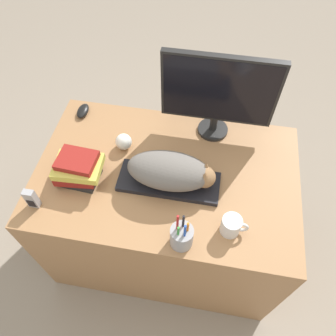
% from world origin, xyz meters
% --- Properties ---
extents(ground_plane, '(12.00, 12.00, 0.00)m').
position_xyz_m(ground_plane, '(0.00, 0.00, 0.00)').
color(ground_plane, gray).
extents(desk, '(1.19, 0.76, 0.74)m').
position_xyz_m(desk, '(0.00, 0.38, 0.37)').
color(desk, '#9E7047').
rests_on(desk, ground_plane).
extents(keyboard, '(0.44, 0.16, 0.02)m').
position_xyz_m(keyboard, '(0.02, 0.33, 0.75)').
color(keyboard, black).
rests_on(keyboard, desk).
extents(cat, '(0.37, 0.18, 0.15)m').
position_xyz_m(cat, '(0.03, 0.33, 0.84)').
color(cat, '#66605B').
rests_on(cat, keyboard).
extents(monitor, '(0.51, 0.15, 0.43)m').
position_xyz_m(monitor, '(0.18, 0.67, 0.99)').
color(monitor, black).
rests_on(monitor, desk).
extents(computer_mouse, '(0.05, 0.10, 0.03)m').
position_xyz_m(computer_mouse, '(-0.49, 0.68, 0.76)').
color(computer_mouse, black).
rests_on(computer_mouse, desk).
extents(coffee_mug, '(0.11, 0.08, 0.09)m').
position_xyz_m(coffee_mug, '(0.30, 0.15, 0.78)').
color(coffee_mug, silver).
rests_on(coffee_mug, desk).
extents(pen_cup, '(0.09, 0.09, 0.20)m').
position_xyz_m(pen_cup, '(0.12, 0.07, 0.80)').
color(pen_cup, '#939399').
rests_on(pen_cup, desk).
extents(baseball, '(0.08, 0.08, 0.08)m').
position_xyz_m(baseball, '(-0.22, 0.49, 0.78)').
color(baseball, silver).
rests_on(baseball, desk).
extents(phone, '(0.04, 0.03, 0.10)m').
position_xyz_m(phone, '(-0.51, 0.12, 0.79)').
color(phone, '#99999E').
rests_on(phone, desk).
extents(book_stack, '(0.21, 0.17, 0.13)m').
position_xyz_m(book_stack, '(-0.37, 0.29, 0.80)').
color(book_stack, black).
rests_on(book_stack, desk).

